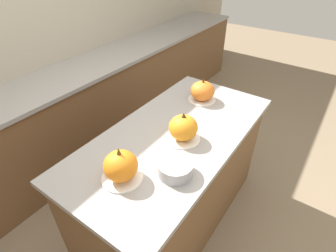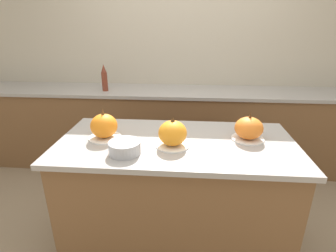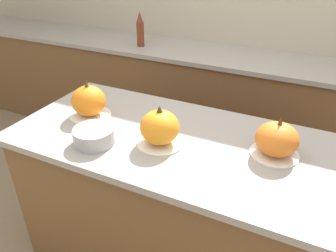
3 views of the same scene
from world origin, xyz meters
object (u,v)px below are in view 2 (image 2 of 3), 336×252
(pumpkin_cake_left, at_px, (104,127))
(mixing_bowl, at_px, (125,148))
(pumpkin_cake_right, at_px, (249,129))
(bottle_tall, at_px, (104,78))
(pumpkin_cake_center, at_px, (173,134))

(pumpkin_cake_left, distance_m, mixing_bowl, 0.29)
(pumpkin_cake_right, relative_size, mixing_bowl, 1.13)
(bottle_tall, xyz_separation_m, mixing_bowl, (0.55, -1.39, -0.14))
(pumpkin_cake_left, height_order, pumpkin_cake_right, pumpkin_cake_left)
(pumpkin_cake_center, height_order, pumpkin_cake_right, same)
(pumpkin_cake_center, distance_m, bottle_tall, 1.51)
(pumpkin_cake_left, relative_size, mixing_bowl, 1.16)
(pumpkin_cake_left, distance_m, pumpkin_cake_center, 0.48)
(pumpkin_cake_left, distance_m, bottle_tall, 1.23)
(bottle_tall, distance_m, mixing_bowl, 1.50)
(mixing_bowl, bearing_deg, pumpkin_cake_left, 131.50)
(bottle_tall, bearing_deg, pumpkin_cake_right, -40.07)
(pumpkin_cake_right, relative_size, bottle_tall, 0.75)
(pumpkin_cake_left, distance_m, pumpkin_cake_right, 0.98)
(pumpkin_cake_left, relative_size, pumpkin_cake_center, 1.01)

